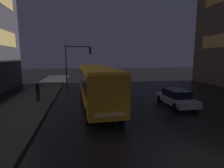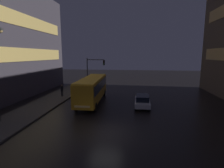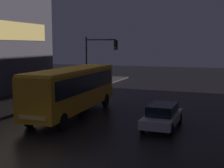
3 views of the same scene
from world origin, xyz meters
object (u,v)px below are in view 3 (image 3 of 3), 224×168
(car_taxi, at_px, (162,115))
(traffic_light_main, at_px, (97,55))
(pedestrian_mid, at_px, (29,91))
(bus_near, at_px, (73,87))

(car_taxi, bearing_deg, traffic_light_main, -48.62)
(pedestrian_mid, distance_m, traffic_light_main, 7.81)
(car_taxi, height_order, traffic_light_main, traffic_light_main)
(bus_near, relative_size, traffic_light_main, 1.84)
(pedestrian_mid, bearing_deg, traffic_light_main, -119.24)
(bus_near, bearing_deg, pedestrian_mid, -24.64)
(pedestrian_mid, bearing_deg, bus_near, 154.31)
(pedestrian_mid, xyz_separation_m, traffic_light_main, (3.23, 6.59, 2.67))
(bus_near, distance_m, car_taxi, 6.66)
(traffic_light_main, bearing_deg, bus_near, -78.09)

